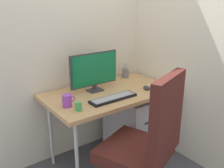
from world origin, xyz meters
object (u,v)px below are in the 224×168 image
object	(u,v)px
office_chair	(146,142)
filing_cabinet	(134,122)
monitor	(94,70)
desk_clamp_accessory	(78,107)
notebook	(160,86)
coffee_mug	(67,101)
pen_holder	(125,73)
keyboard	(113,98)
mouse	(147,88)

from	to	relation	value
office_chair	filing_cabinet	bearing A→B (deg)	54.46
monitor	desk_clamp_accessory	distance (m)	0.51
monitor	notebook	distance (m)	0.70
notebook	desk_clamp_accessory	xyz separation A→B (m)	(-0.96, -0.01, 0.03)
filing_cabinet	monitor	bearing A→B (deg)	166.19
coffee_mug	notebook	bearing A→B (deg)	-6.50
monitor	pen_holder	bearing A→B (deg)	16.37
filing_cabinet	monitor	xyz separation A→B (m)	(-0.44, 0.11, 0.63)
keyboard	mouse	xyz separation A→B (m)	(0.42, 0.01, 0.01)
monitor	mouse	world-z (taller)	monitor
monitor	notebook	world-z (taller)	monitor
monitor	desk_clamp_accessory	xyz separation A→B (m)	(-0.36, -0.32, -0.17)
office_chair	pen_holder	size ratio (longest dim) A/B	6.19
keyboard	coffee_mug	size ratio (longest dim) A/B	3.94
office_chair	pen_holder	xyz separation A→B (m)	(0.54, 0.90, 0.25)
filing_cabinet	notebook	bearing A→B (deg)	-50.49
keyboard	mouse	distance (m)	0.42
office_chair	coffee_mug	world-z (taller)	office_chair
coffee_mug	desk_clamp_accessory	xyz separation A→B (m)	(0.03, -0.13, -0.02)
office_chair	coffee_mug	xyz separation A→B (m)	(-0.37, 0.56, 0.24)
desk_clamp_accessory	filing_cabinet	bearing A→B (deg)	14.89
mouse	pen_holder	distance (m)	0.44
coffee_mug	monitor	bearing A→B (deg)	26.09
mouse	pen_holder	world-z (taller)	pen_holder
filing_cabinet	monitor	world-z (taller)	monitor
notebook	keyboard	bearing A→B (deg)	162.63
notebook	coffee_mug	size ratio (longest dim) A/B	1.93
filing_cabinet	keyboard	distance (m)	0.64
filing_cabinet	monitor	distance (m)	0.77
keyboard	coffee_mug	world-z (taller)	coffee_mug
office_chair	monitor	world-z (taller)	monitor
office_chair	desk_clamp_accessory	xyz separation A→B (m)	(-0.33, 0.43, 0.23)
mouse	pen_holder	size ratio (longest dim) A/B	0.47
mouse	monitor	bearing A→B (deg)	152.87
filing_cabinet	keyboard	size ratio (longest dim) A/B	1.39
filing_cabinet	coffee_mug	world-z (taller)	coffee_mug
notebook	office_chair	bearing A→B (deg)	-160.72
monitor	notebook	xyz separation A→B (m)	(0.60, -0.30, -0.20)
pen_holder	filing_cabinet	bearing A→B (deg)	-106.18
coffee_mug	pen_holder	bearing A→B (deg)	20.74
pen_holder	notebook	size ratio (longest dim) A/B	0.81
monitor	desk_clamp_accessory	size ratio (longest dim) A/B	6.99
pen_holder	coffee_mug	bearing A→B (deg)	-159.26
monitor	mouse	distance (m)	0.54
mouse	notebook	world-z (taller)	mouse
mouse	filing_cabinet	bearing A→B (deg)	92.91
keyboard	notebook	xyz separation A→B (m)	(0.59, -0.01, -0.01)
notebook	desk_clamp_accessory	bearing A→B (deg)	164.38
office_chair	monitor	xyz separation A→B (m)	(0.03, 0.75, 0.39)
mouse	notebook	bearing A→B (deg)	-1.03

